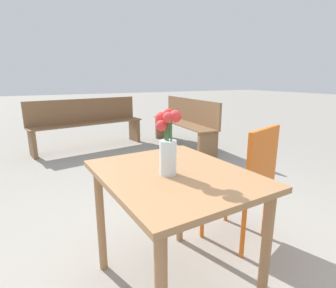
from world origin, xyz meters
The scene contains 6 objects.
ground_plane centered at (0.00, 0.00, 0.00)m, with size 40.00×40.00×0.00m, color gray.
table_front centered at (0.00, 0.00, 0.61)m, with size 0.76×0.92×0.72m.
flower_vase centered at (-0.04, -0.02, 0.87)m, with size 0.13×0.14×0.33m.
cafe_chair centered at (0.69, 0.16, 0.51)m, with size 0.50×0.50×0.88m.
bench_near centered at (1.78, 2.76, 0.47)m, with size 0.46×1.80×0.85m.
bench_middle centered at (0.23, 3.55, 0.48)m, with size 1.96×0.69×0.85m.
Camera 1 is at (-0.63, -1.12, 1.20)m, focal length 28.00 mm.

